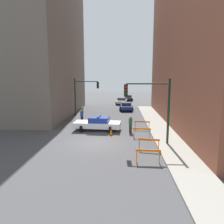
{
  "coord_description": "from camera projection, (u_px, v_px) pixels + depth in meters",
  "views": [
    {
      "loc": [
        2.27,
        -17.45,
        5.48
      ],
      "look_at": [
        1.04,
        7.2,
        1.45
      ],
      "focal_mm": 35.0,
      "sensor_mm": 36.0,
      "label": 1
    }
  ],
  "objects": [
    {
      "name": "ground_plane",
      "position": [
        95.0,
        143.0,
        18.19
      ],
      "size": [
        120.0,
        120.0,
        0.0
      ],
      "primitive_type": "plane",
      "color": "#424244"
    },
    {
      "name": "sidewalk_right",
      "position": [
        170.0,
        143.0,
        17.88
      ],
      "size": [
        2.4,
        44.0,
        0.12
      ],
      "color": "gray",
      "rests_on": "ground_plane"
    },
    {
      "name": "building_corner_left",
      "position": [
        22.0,
        35.0,
        30.78
      ],
      "size": [
        14.0,
        20.0,
        22.41
      ],
      "color": "#6B6056",
      "rests_on": "ground_plane"
    },
    {
      "name": "traffic_light_near",
      "position": [
        154.0,
        101.0,
        17.23
      ],
      "size": [
        3.64,
        0.35,
        5.2
      ],
      "color": "black",
      "rests_on": "sidewalk_right"
    },
    {
      "name": "traffic_light_far",
      "position": [
        83.0,
        92.0,
        30.28
      ],
      "size": [
        3.44,
        0.35,
        5.2
      ],
      "color": "black",
      "rests_on": "ground_plane"
    },
    {
      "name": "police_car",
      "position": [
        98.0,
        123.0,
        22.33
      ],
      "size": [
        4.83,
        2.6,
        1.52
      ],
      "rotation": [
        0.0,
        0.0,
        1.49
      ],
      "color": "white",
      "rests_on": "ground_plane"
    },
    {
      "name": "parked_car_near",
      "position": [
        126.0,
        106.0,
        35.64
      ],
      "size": [
        2.28,
        4.3,
        1.31
      ],
      "rotation": [
        0.0,
        0.0,
        -0.0
      ],
      "color": "navy",
      "rests_on": "ground_plane"
    },
    {
      "name": "parked_car_mid",
      "position": [
        122.0,
        101.0,
        43.41
      ],
      "size": [
        2.47,
        4.42,
        1.31
      ],
      "rotation": [
        0.0,
        0.0,
        -0.07
      ],
      "color": "silver",
      "rests_on": "ground_plane"
    },
    {
      "name": "parked_car_far",
      "position": [
        128.0,
        98.0,
        49.9
      ],
      "size": [
        2.3,
        4.32,
        1.31
      ],
      "rotation": [
        0.0,
        0.0,
        0.01
      ],
      "color": "black",
      "rests_on": "ground_plane"
    },
    {
      "name": "pedestrian_crossing",
      "position": [
        82.0,
        116.0,
        25.71
      ],
      "size": [
        0.39,
        0.39,
        1.66
      ],
      "rotation": [
        0.0,
        0.0,
        1.48
      ],
      "color": "black",
      "rests_on": "ground_plane"
    },
    {
      "name": "pedestrian_corner",
      "position": [
        82.0,
        112.0,
        28.48
      ],
      "size": [
        0.51,
        0.51,
        1.66
      ],
      "rotation": [
        0.0,
        0.0,
        0.74
      ],
      "color": "#382D23",
      "rests_on": "ground_plane"
    },
    {
      "name": "pedestrian_sidewalk",
      "position": [
        130.0,
        124.0,
        21.53
      ],
      "size": [
        0.45,
        0.45,
        1.66
      ],
      "rotation": [
        0.0,
        0.0,
        3.43
      ],
      "color": "#382D23",
      "rests_on": "ground_plane"
    },
    {
      "name": "barrier_front",
      "position": [
        148.0,
        154.0,
        13.9
      ],
      "size": [
        1.6,
        0.24,
        0.9
      ],
      "rotation": [
        0.0,
        0.0,
        -0.05
      ],
      "color": "orange",
      "rests_on": "ground_plane"
    },
    {
      "name": "barrier_mid",
      "position": [
        149.0,
        142.0,
        16.32
      ],
      "size": [
        1.58,
        0.44,
        0.9
      ],
      "rotation": [
        0.0,
        0.0,
        -0.19
      ],
      "color": "orange",
      "rests_on": "ground_plane"
    },
    {
      "name": "barrier_back",
      "position": [
        142.0,
        131.0,
        19.65
      ],
      "size": [
        1.59,
        0.4,
        0.9
      ],
      "rotation": [
        0.0,
        0.0,
        -0.16
      ],
      "color": "orange",
      "rests_on": "ground_plane"
    },
    {
      "name": "barrier_corner",
      "position": [
        142.0,
        124.0,
        22.71
      ],
      "size": [
        1.59,
        0.39,
        0.9
      ],
      "rotation": [
        0.0,
        0.0,
        -0.15
      ],
      "color": "orange",
      "rests_on": "ground_plane"
    },
    {
      "name": "traffic_cone",
      "position": [
        111.0,
        132.0,
        20.53
      ],
      "size": [
        0.36,
        0.36,
        0.66
      ],
      "color": "black",
      "rests_on": "ground_plane"
    }
  ]
}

